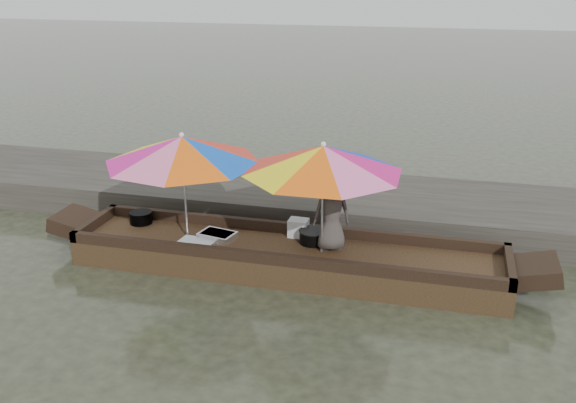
% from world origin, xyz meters
% --- Properties ---
extents(water, '(80.00, 80.00, 0.00)m').
position_xyz_m(water, '(0.00, 0.00, 0.00)').
color(water, '#282C1E').
rests_on(water, ground).
extents(dock, '(22.00, 2.20, 0.50)m').
position_xyz_m(dock, '(0.00, 2.20, 0.25)').
color(dock, '#2D2B26').
rests_on(dock, ground).
extents(boat_hull, '(6.03, 1.20, 0.35)m').
position_xyz_m(boat_hull, '(0.00, 0.00, 0.17)').
color(boat_hull, black).
rests_on(boat_hull, water).
extents(cooking_pot, '(0.34, 0.34, 0.18)m').
position_xyz_m(cooking_pot, '(-2.37, 0.33, 0.44)').
color(cooking_pot, black).
rests_on(cooking_pot, boat_hull).
extents(tray_crayfish, '(0.56, 0.44, 0.09)m').
position_xyz_m(tray_crayfish, '(-1.04, 0.07, 0.39)').
color(tray_crayfish, silver).
rests_on(tray_crayfish, boat_hull).
extents(tray_scallop, '(0.54, 0.40, 0.06)m').
position_xyz_m(tray_scallop, '(-1.24, -0.24, 0.38)').
color(tray_scallop, silver).
rests_on(tray_scallop, boat_hull).
extents(charcoal_grill, '(0.38, 0.38, 0.18)m').
position_xyz_m(charcoal_grill, '(0.32, 0.26, 0.44)').
color(charcoal_grill, black).
rests_on(charcoal_grill, boat_hull).
extents(supply_bag, '(0.28, 0.22, 0.26)m').
position_xyz_m(supply_bag, '(0.07, 0.44, 0.48)').
color(supply_bag, silver).
rests_on(supply_bag, boat_hull).
extents(vendor, '(0.60, 0.50, 1.04)m').
position_xyz_m(vendor, '(0.61, 0.12, 0.87)').
color(vendor, '#453E3A').
rests_on(vendor, boat_hull).
extents(umbrella_bow, '(2.57, 2.57, 1.55)m').
position_xyz_m(umbrella_bow, '(-1.48, 0.00, 1.12)').
color(umbrella_bow, red).
rests_on(umbrella_bow, boat_hull).
extents(umbrella_stern, '(2.80, 2.80, 1.55)m').
position_xyz_m(umbrella_stern, '(0.50, 0.00, 1.12)').
color(umbrella_stern, '#E5147F').
rests_on(umbrella_stern, boat_hull).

